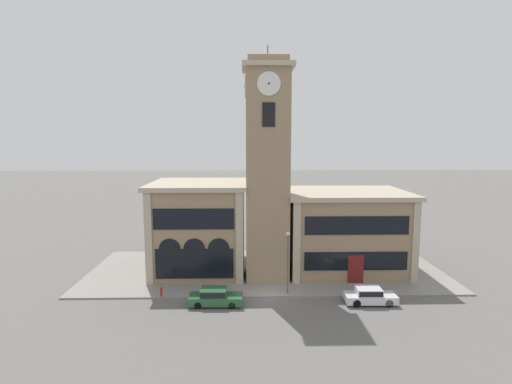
{
  "coord_description": "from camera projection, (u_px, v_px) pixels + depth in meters",
  "views": [
    {
      "loc": [
        -1.98,
        -33.89,
        13.95
      ],
      "look_at": [
        -1.16,
        3.23,
        9.09
      ],
      "focal_mm": 28.0,
      "sensor_mm": 36.0,
      "label": 1
    }
  ],
  "objects": [
    {
      "name": "fire_hydrant",
      "position": [
        161.0,
        292.0,
        35.39
      ],
      "size": [
        0.22,
        0.22,
        0.87
      ],
      "color": "red",
      "rests_on": "sidewalk_kerb"
    },
    {
      "name": "ground_plane",
      "position": [
        270.0,
        298.0,
        35.45
      ],
      "size": [
        300.0,
        300.0,
        0.0
      ],
      "primitive_type": "plane",
      "color": "#605E5B"
    },
    {
      "name": "parked_car_near",
      "position": [
        215.0,
        297.0,
        33.85
      ],
      "size": [
        4.58,
        1.9,
        1.44
      ],
      "rotation": [
        0.0,
        0.0,
        -0.02
      ],
      "color": "#285633",
      "rests_on": "ground_plane"
    },
    {
      "name": "town_hall_right_wing",
      "position": [
        345.0,
        230.0,
        42.93
      ],
      "size": [
        12.9,
        10.14,
        8.56
      ],
      "color": "#937A5B",
      "rests_on": "ground_plane"
    },
    {
      "name": "parked_car_mid",
      "position": [
        370.0,
        295.0,
        34.14
      ],
      "size": [
        4.4,
        1.85,
        1.41
      ],
      "rotation": [
        0.0,
        0.0,
        -0.02
      ],
      "color": "silver",
      "rests_on": "ground_plane"
    },
    {
      "name": "town_hall_left_wing",
      "position": [
        200.0,
        226.0,
        42.52
      ],
      "size": [
        10.03,
        10.14,
        9.53
      ],
      "color": "#937A5B",
      "rests_on": "ground_plane"
    },
    {
      "name": "street_lamp",
      "position": [
        288.0,
        253.0,
        35.64
      ],
      "size": [
        0.36,
        0.36,
        5.7
      ],
      "color": "#4C4C51",
      "rests_on": "sidewalk_kerb"
    },
    {
      "name": "sidewalk_kerb",
      "position": [
        266.0,
        270.0,
        42.71
      ],
      "size": [
        37.19,
        14.67,
        0.15
      ],
      "color": "gray",
      "rests_on": "ground_plane"
    },
    {
      "name": "clock_tower",
      "position": [
        267.0,
        171.0,
        39.31
      ],
      "size": [
        4.88,
        4.88,
        22.85
      ],
      "color": "#937A5B",
      "rests_on": "ground_plane"
    }
  ]
}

